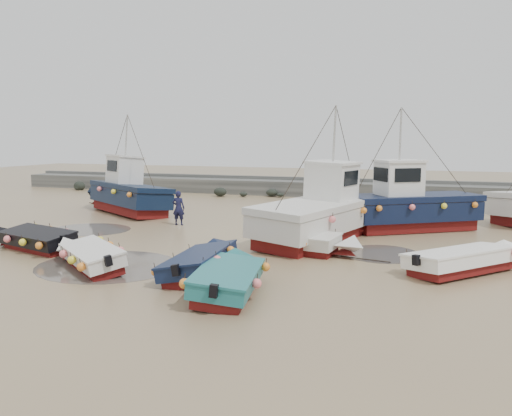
# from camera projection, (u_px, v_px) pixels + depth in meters

# --- Properties ---
(ground) EXTENTS (120.00, 120.00, 0.00)m
(ground) POSITION_uv_depth(u_px,v_px,m) (242.00, 258.00, 19.86)
(ground) COLOR #978358
(ground) RESTS_ON ground
(seawall) EXTENTS (60.00, 4.92, 1.50)m
(seawall) POSITION_uv_depth(u_px,v_px,m) (338.00, 189.00, 40.36)
(seawall) COLOR slate
(seawall) RESTS_ON ground
(puddle_a) EXTENTS (5.45, 5.45, 0.01)m
(puddle_a) POSITION_uv_depth(u_px,v_px,m) (108.00, 266.00, 18.65)
(puddle_a) COLOR #534B43
(puddle_a) RESTS_ON ground
(puddle_b) EXTENTS (3.12, 3.12, 0.01)m
(puddle_b) POSITION_uv_depth(u_px,v_px,m) (382.00, 254.00, 20.57)
(puddle_b) COLOR #534B43
(puddle_b) RESTS_ON ground
(puddle_c) EXTENTS (4.26, 4.26, 0.01)m
(puddle_c) POSITION_uv_depth(u_px,v_px,m) (91.00, 229.00, 26.07)
(puddle_c) COLOR #534B43
(puddle_c) RESTS_ON ground
(puddle_d) EXTENTS (5.75, 5.75, 0.01)m
(puddle_d) POSITION_uv_depth(u_px,v_px,m) (359.00, 225.00, 27.40)
(puddle_d) COLOR #534B43
(puddle_d) RESTS_ON ground
(dinghy_0) EXTENTS (5.15, 4.01, 1.43)m
(dinghy_0) POSITION_uv_depth(u_px,v_px,m) (91.00, 253.00, 18.37)
(dinghy_0) COLOR maroon
(dinghy_0) RESTS_ON ground
(dinghy_1) EXTENTS (2.32, 6.10, 1.43)m
(dinghy_1) POSITION_uv_depth(u_px,v_px,m) (205.00, 258.00, 17.49)
(dinghy_1) COLOR maroon
(dinghy_1) RESTS_ON ground
(dinghy_2) EXTENTS (2.40, 5.94, 1.43)m
(dinghy_2) POSITION_uv_depth(u_px,v_px,m) (229.00, 274.00, 15.43)
(dinghy_2) COLOR maroon
(dinghy_2) RESTS_ON ground
(dinghy_3) EXTENTS (5.10, 5.46, 1.43)m
(dinghy_3) POSITION_uv_depth(u_px,v_px,m) (470.00, 257.00, 17.73)
(dinghy_3) COLOR maroon
(dinghy_3) RESTS_ON ground
(dinghy_4) EXTENTS (5.90, 2.69, 1.43)m
(dinghy_4) POSITION_uv_depth(u_px,v_px,m) (34.00, 236.00, 21.38)
(dinghy_4) COLOR maroon
(dinghy_4) RESTS_ON ground
(dinghy_5) EXTENTS (5.65, 2.45, 1.43)m
(dinghy_5) POSITION_uv_depth(u_px,v_px,m) (306.00, 240.00, 20.60)
(dinghy_5) COLOR maroon
(dinghy_5) RESTS_ON ground
(cabin_boat_0) EXTENTS (9.26, 6.39, 6.22)m
(cabin_boat_0) POSITION_uv_depth(u_px,v_px,m) (124.00, 192.00, 31.85)
(cabin_boat_0) COLOR maroon
(cabin_boat_0) RESTS_ON ground
(cabin_boat_1) EXTENTS (5.39, 11.29, 6.22)m
(cabin_boat_1) POSITION_uv_depth(u_px,v_px,m) (325.00, 211.00, 23.60)
(cabin_boat_1) COLOR maroon
(cabin_boat_1) RESTS_ON ground
(cabin_boat_2) EXTENTS (8.97, 6.39, 6.22)m
(cabin_boat_2) POSITION_uv_depth(u_px,v_px,m) (403.00, 205.00, 25.53)
(cabin_boat_2) COLOR maroon
(cabin_boat_2) RESTS_ON ground
(person) EXTENTS (0.74, 0.53, 1.89)m
(person) POSITION_uv_depth(u_px,v_px,m) (179.00, 225.00, 27.41)
(person) COLOR #151736
(person) RESTS_ON ground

